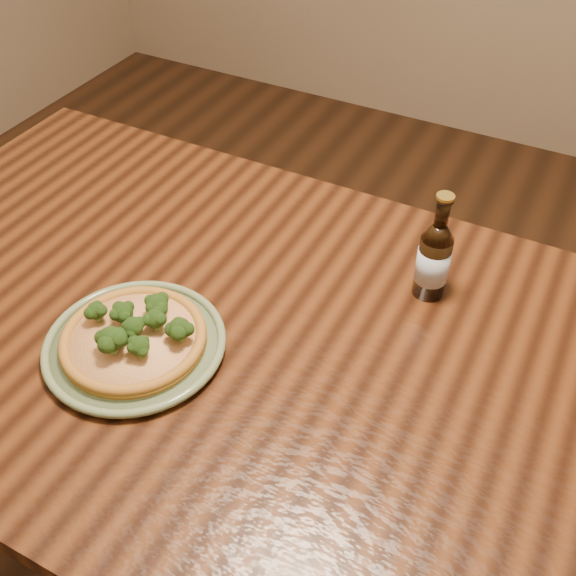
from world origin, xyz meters
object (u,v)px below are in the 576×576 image
at_px(pizza, 134,337).
at_px(beer_bottle, 434,259).
at_px(plate, 135,344).
at_px(table, 261,373).

relative_size(pizza, beer_bottle, 1.13).
height_order(plate, beer_bottle, beer_bottle).
height_order(plate, pizza, pizza).
relative_size(table, beer_bottle, 7.96).
xyz_separation_m(plate, beer_bottle, (0.37, 0.34, 0.06)).
xyz_separation_m(pizza, beer_bottle, (0.37, 0.34, 0.05)).
bearing_deg(beer_bottle, pizza, -120.14).
height_order(table, beer_bottle, beer_bottle).
bearing_deg(beer_bottle, table, -115.53).
distance_m(table, beer_bottle, 0.35).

